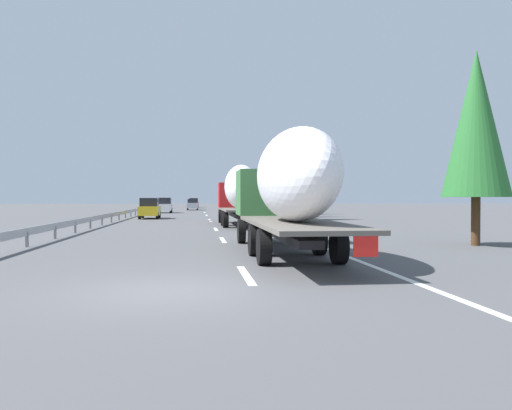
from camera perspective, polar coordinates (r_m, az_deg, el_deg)
ground_plane at (r=50.76m, az=-7.35°, el=-1.40°), size 260.00×260.00×0.00m
lane_stripe_0 at (r=12.93m, az=-1.12°, el=-7.74°), size 3.20×0.20×0.01m
lane_stripe_1 at (r=23.63m, az=-3.69°, el=-3.88°), size 3.20×0.20×0.01m
lane_stripe_2 at (r=31.75m, az=-4.47°, el=-2.69°), size 3.20×0.20×0.01m
lane_stripe_3 at (r=43.70m, az=-5.09°, el=-1.75°), size 3.20×0.20×0.01m
lane_stripe_4 at (r=45.45m, az=-5.16°, el=-1.65°), size 3.20×0.20×0.01m
lane_stripe_5 at (r=57.88m, az=-5.50°, el=-1.13°), size 3.20×0.20×0.01m
lane_stripe_6 at (r=69.89m, az=-5.71°, el=-0.81°), size 3.20×0.20×0.01m
edge_line_right at (r=55.98m, az=-1.66°, el=-1.19°), size 110.00×0.20×0.01m
truck_lead at (r=35.91m, az=-1.86°, el=1.44°), size 12.14×2.55×4.14m
truck_trailing at (r=17.12m, az=3.53°, el=2.19°), size 13.36×2.55×4.04m
car_silver_hatch at (r=83.44m, az=-7.04°, el=0.07°), size 4.71×1.78×1.77m
car_yellow_coupe at (r=49.06m, az=-11.69°, el=-0.36°), size 4.42×1.80×1.94m
car_red_compact at (r=102.18m, az=-6.92°, el=0.22°), size 4.61×1.91×1.92m
car_white_van at (r=67.99m, az=-10.05°, el=-0.04°), size 4.35×1.80×1.97m
road_sign at (r=57.38m, az=-0.58°, el=1.07°), size 0.10×0.90×3.22m
tree_0 at (r=61.40m, az=5.41°, el=2.64°), size 2.42×2.42×6.25m
tree_1 at (r=91.84m, az=-1.14°, el=1.73°), size 2.99×2.99×5.39m
tree_2 at (r=77.80m, az=1.69°, el=2.73°), size 3.30×3.30×7.23m
tree_3 at (r=52.15m, az=3.81°, el=3.51°), size 3.03×3.03×7.19m
tree_4 at (r=45.66m, az=4.83°, el=4.04°), size 3.83×3.83×7.44m
tree_5 at (r=22.77m, az=23.19°, el=8.25°), size 2.70×2.70×7.89m
guardrail_median at (r=54.14m, az=-13.68°, el=-0.67°), size 94.00×0.10×0.76m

